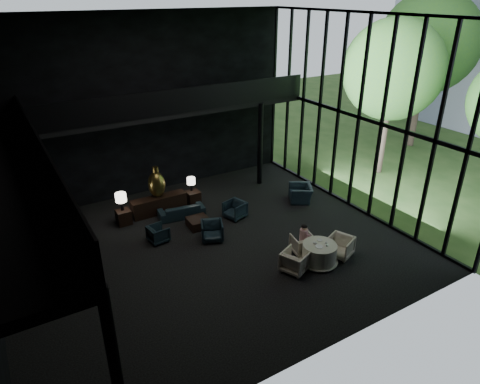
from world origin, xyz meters
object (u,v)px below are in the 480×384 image
child (304,232)px  side_table_right (193,198)px  lounge_armchair_east (235,209)px  coffee_table (198,223)px  table_lamp_right (191,181)px  dining_chair_east (340,245)px  lounge_armchair_west (158,234)px  sofa (181,209)px  lounge_armchair_south (212,229)px  side_table_left (124,217)px  table_lamp_left (121,198)px  dining_chair_west (295,259)px  bronze_urn (157,184)px  dining_chair_north (303,243)px  console (159,205)px  window_armchair (301,191)px  dining_table (319,255)px

child → side_table_right: bearing=-71.7°
lounge_armchair_east → coffee_table: size_ratio=1.01×
table_lamp_right → dining_chair_east: table_lamp_right is taller
lounge_armchair_west → sofa: bearing=-55.8°
lounge_armchair_south → coffee_table: size_ratio=1.08×
side_table_left → table_lamp_left: (0.00, 0.04, 0.84)m
side_table_right → dining_chair_west: dining_chair_west is taller
lounge_armchair_west → coffee_table: bearing=-89.9°
coffee_table → sofa: bearing=101.2°
lounge_armchair_south → lounge_armchair_east: bearing=55.8°
bronze_urn → side_table_right: 1.90m
table_lamp_right → dining_chair_north: 6.02m
sofa → dining_chair_north: size_ratio=2.28×
side_table_left → table_lamp_right: 3.30m
table_lamp_right → sofa: table_lamp_right is taller
table_lamp_right → dining_chair_east: size_ratio=0.68×
console → coffee_table: console is taller
window_armchair → dining_table: (-2.52, -4.22, -0.17)m
lounge_armchair_west → dining_chair_west: (3.28, -4.19, 0.12)m
side_table_right → dining_table: bearing=-74.3°
side_table_right → window_armchair: 4.85m
table_lamp_left → lounge_armchair_west: size_ratio=1.13×
table_lamp_left → sofa: (2.28, -0.70, -0.80)m
bronze_urn → side_table_left: bronze_urn is taller
bronze_urn → window_armchair: (5.92, -2.27, -0.83)m
bronze_urn → lounge_armchair_east: size_ratio=1.60×
dining_table → console: bearing=117.9°
dining_chair_north → coffee_table: bearing=-45.2°
lounge_armchair_east → dining_chair_north: bearing=-3.8°
bronze_urn → coffee_table: 2.50m
bronze_urn → dining_chair_north: bearing=-59.6°
table_lamp_left → lounge_armchair_west: table_lamp_left is taller
table_lamp_right → window_armchair: 4.94m
lounge_armchair_east → dining_chair_west: dining_chair_west is taller
dining_chair_east → lounge_armchair_east: bearing=179.1°
console → dining_chair_west: bearing=-69.4°
dining_chair_north → table_lamp_left: bearing=-36.9°
table_lamp_right → dining_chair_east: 7.16m
console → lounge_armchair_east: (2.56, -2.06, 0.04)m
bronze_urn → dining_chair_west: bearing=-69.6°
side_table_left → sofa: sofa is taller
lounge_armchair_west → window_armchair: bearing=-97.1°
table_lamp_right → dining_chair_west: size_ratio=0.68×
sofa → table_lamp_left: bearing=-9.3°
side_table_right → dining_chair_east: 7.01m
console → table_lamp_left: size_ratio=3.18×
table_lamp_left → dining_table: table_lamp_left is taller
table_lamp_left → table_lamp_right: (3.20, 0.23, -0.08)m
bronze_urn → table_lamp_left: size_ratio=1.80×
dining_chair_north → dining_chair_east: (1.01, -0.86, 0.07)m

